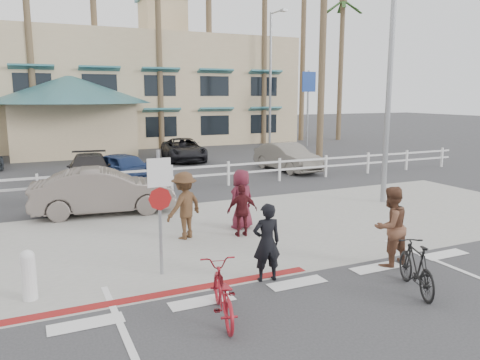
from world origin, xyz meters
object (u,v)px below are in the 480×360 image
bike_black (416,267)px  sign_post (160,206)px  bike_red (222,293)px  car_white_sedan (104,191)px

bike_black → sign_post: bearing=-11.8°
bike_red → bike_black: 3.77m
bike_black → car_white_sedan: car_white_sedan is taller
bike_red → car_white_sedan: car_white_sedan is taller
sign_post → bike_black: (4.13, -2.85, -0.96)m
bike_red → car_white_sedan: 8.06m
bike_black → car_white_sedan: 9.62m
sign_post → bike_black: bearing=-34.6°
bike_red → car_white_sedan: size_ratio=0.40×
bike_black → car_white_sedan: bearing=-40.0°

